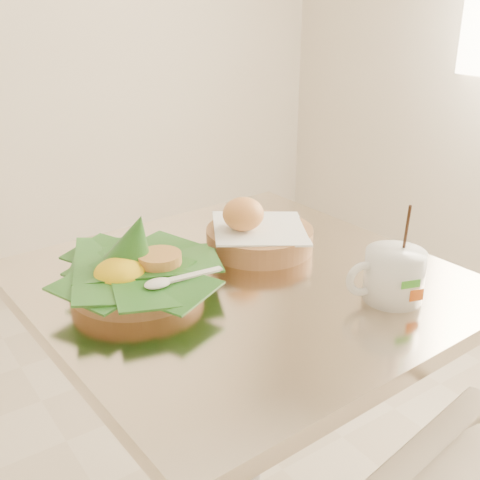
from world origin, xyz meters
TOP-DOWN VIEW (x-y plane):
  - cafe_table at (0.17, 0.02)m, footprint 0.73×0.73m
  - rice_basket at (0.00, 0.10)m, footprint 0.28×0.28m
  - bread_basket at (0.27, 0.12)m, footprint 0.24×0.24m
  - coffee_mug at (0.33, -0.18)m, footprint 0.13×0.10m

SIDE VIEW (x-z plane):
  - cafe_table at x=0.17m, z-range 0.15..0.90m
  - bread_basket at x=0.27m, z-range 0.73..0.84m
  - rice_basket at x=0.00m, z-range 0.72..0.86m
  - coffee_mug at x=0.33m, z-range 0.71..0.88m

